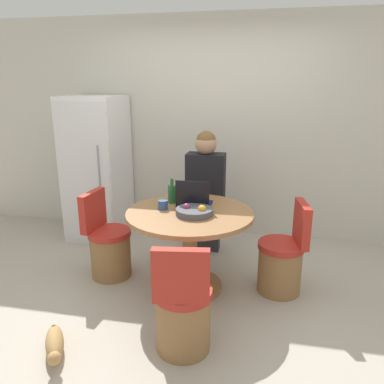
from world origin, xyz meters
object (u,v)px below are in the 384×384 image
object	(u,v)px
dining_table	(190,236)
bottle	(172,193)
refrigerator	(97,168)
fruit_bowl	(194,211)
chair_right_side	(282,262)
cat	(55,344)
chair_near_camera	(183,314)
chair_left_side	(109,248)
person_seated	(206,187)
laptop	(194,200)

from	to	relation	value
dining_table	bottle	bearing A→B (deg)	135.05
refrigerator	fruit_bowl	size ratio (longest dim) A/B	5.33
dining_table	chair_right_side	world-z (taller)	chair_right_side
dining_table	cat	size ratio (longest dim) A/B	2.60
chair_near_camera	chair_right_side	size ratio (longest dim) A/B	1.00
cat	chair_left_side	bearing A→B (deg)	152.84
chair_left_side	person_seated	bearing A→B (deg)	-44.55
refrigerator	laptop	xyz separation A→B (m)	(1.37, -0.91, -0.04)
laptop	bottle	xyz separation A→B (m)	(-0.22, 0.06, 0.04)
chair_left_side	chair_near_camera	world-z (taller)	same
refrigerator	laptop	bearing A→B (deg)	-33.67
dining_table	fruit_bowl	size ratio (longest dim) A/B	3.52
chair_near_camera	chair_right_side	distance (m)	1.18
refrigerator	fruit_bowl	bearing A→B (deg)	-38.74
chair_left_side	cat	bearing A→B (deg)	-169.91
fruit_bowl	bottle	distance (m)	0.40
chair_near_camera	chair_left_side	bearing A→B (deg)	-52.27
person_seated	laptop	size ratio (longest dim) A/B	4.48
laptop	chair_near_camera	bearing A→B (deg)	96.77
dining_table	cat	distance (m)	1.36
refrigerator	person_seated	bearing A→B (deg)	-11.63
chair_right_side	laptop	world-z (taller)	laptop
chair_left_side	cat	xyz separation A→B (m)	(0.08, -1.14, -0.21)
chair_near_camera	laptop	world-z (taller)	laptop
laptop	fruit_bowl	bearing A→B (deg)	102.20
dining_table	chair_left_side	distance (m)	0.87
chair_right_side	laptop	xyz separation A→B (m)	(-0.82, 0.03, 0.52)
person_seated	bottle	bearing A→B (deg)	67.86
refrigerator	chair_left_side	size ratio (longest dim) A/B	2.00
person_seated	dining_table	bearing A→B (deg)	88.73
chair_right_side	fruit_bowl	world-z (taller)	fruit_bowl
chair_near_camera	person_seated	xyz separation A→B (m)	(-0.10, 1.61, 0.47)
refrigerator	chair_left_side	bearing A→B (deg)	-61.38
fruit_bowl	laptop	bearing A→B (deg)	102.20
refrigerator	fruit_bowl	distance (m)	1.82
chair_right_side	person_seated	xyz separation A→B (m)	(-0.81, 0.66, 0.47)
refrigerator	bottle	bearing A→B (deg)	-36.60
refrigerator	chair_right_side	bearing A→B (deg)	-23.37
refrigerator	chair_near_camera	size ratio (longest dim) A/B	2.00
laptop	fruit_bowl	xyz separation A→B (m)	(0.05, -0.23, -0.02)
chair_near_camera	fruit_bowl	xyz separation A→B (m)	(-0.07, 0.75, 0.49)
chair_left_side	fruit_bowl	world-z (taller)	fruit_bowl
dining_table	laptop	distance (m)	0.32
chair_left_side	person_seated	size ratio (longest dim) A/B	0.62
chair_left_side	cat	distance (m)	1.16
chair_right_side	refrigerator	bearing A→B (deg)	-121.73
dining_table	person_seated	size ratio (longest dim) A/B	0.82
fruit_bowl	person_seated	bearing A→B (deg)	92.51
chair_right_side	bottle	xyz separation A→B (m)	(-1.04, 0.09, 0.55)
dining_table	laptop	world-z (taller)	laptop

